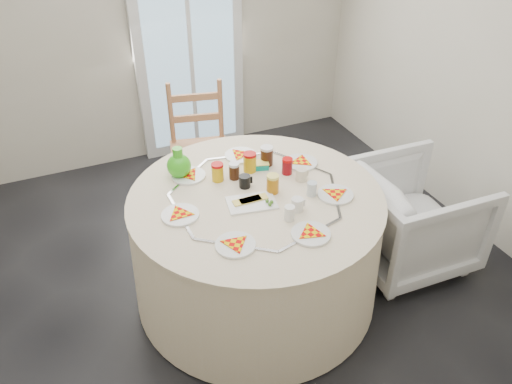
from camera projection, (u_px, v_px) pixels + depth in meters
name	position (u px, v px, depth m)	size (l,w,h in m)	color
floor	(230.00, 286.00, 3.43)	(4.00, 4.00, 0.00)	black
wall_back	(139.00, 18.00, 4.20)	(4.00, 0.02, 2.60)	#BCB5A3
wall_right	(501.00, 61.00, 3.35)	(0.02, 4.00, 2.60)	#BCB5A3
glass_door	(189.00, 44.00, 4.44)	(1.00, 0.08, 2.10)	silver
table	(256.00, 247.00, 3.19)	(1.58, 1.58, 0.80)	beige
wooden_chair	(201.00, 155.00, 3.96)	(0.46, 0.44, 1.03)	#9D644B
armchair	(411.00, 214.00, 3.45)	(0.79, 0.74, 0.81)	silver
place_settings	(256.00, 196.00, 2.97)	(1.16, 1.16, 0.02)	silver
jar_cluster	(251.00, 171.00, 3.11)	(0.49, 0.25, 0.14)	#AF7314
butter_tub	(260.00, 167.00, 3.22)	(0.11, 0.08, 0.04)	#059387
green_pitcher	(179.00, 163.00, 3.09)	(0.15, 0.15, 0.20)	green
cheese_platter	(252.00, 204.00, 2.90)	(0.28, 0.18, 0.04)	white
mugs_glasses	(280.00, 185.00, 2.99)	(0.52, 0.52, 0.10)	#979695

